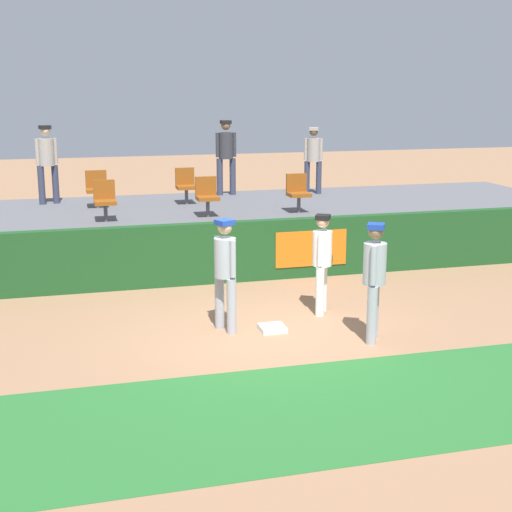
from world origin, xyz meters
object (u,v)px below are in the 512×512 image
(seat_front_left, at_px, (105,198))
(seat_back_center, at_px, (186,184))
(player_coach_visitor, at_px, (374,274))
(spectator_casual, at_px, (313,156))
(seat_front_right, at_px, (298,191))
(seat_front_center, at_px, (207,194))
(spectator_hooded, at_px, (47,159))
(first_base, at_px, (272,328))
(player_runner_visitor, at_px, (225,267))
(seat_back_left, at_px, (97,187))
(player_fielder_home, at_px, (322,257))
(spectator_capped, at_px, (226,152))

(seat_front_left, bearing_deg, seat_back_center, 42.11)
(player_coach_visitor, bearing_deg, spectator_casual, -163.83)
(seat_front_right, xyz_separation_m, seat_front_center, (-2.04, -0.00, -0.00))
(spectator_hooded, bearing_deg, seat_front_center, 127.55)
(first_base, distance_m, seat_back_center, 6.52)
(first_base, height_order, seat_front_left, seat_front_left)
(player_runner_visitor, xyz_separation_m, seat_front_right, (2.63, 4.33, 0.51))
(seat_back_left, height_order, spectator_casual, spectator_casual)
(player_runner_visitor, xyz_separation_m, seat_front_left, (-1.55, 4.33, 0.51))
(player_fielder_home, height_order, spectator_hooded, spectator_hooded)
(first_base, height_order, spectator_capped, spectator_capped)
(player_runner_visitor, bearing_deg, first_base, 50.77)
(first_base, xyz_separation_m, seat_back_left, (-2.33, 6.33, 1.52))
(spectator_capped, bearing_deg, player_fielder_home, 91.75)
(player_fielder_home, relative_size, seat_back_left, 2.04)
(seat_front_right, bearing_deg, seat_back_left, 157.01)
(seat_front_left, bearing_deg, seat_front_center, 0.00)
(player_coach_visitor, relative_size, seat_front_right, 2.18)
(seat_back_left, distance_m, spectator_hooded, 1.47)
(seat_back_left, distance_m, seat_front_center, 2.85)
(first_base, relative_size, seat_front_center, 0.48)
(seat_front_center, height_order, spectator_hooded, spectator_hooded)
(player_fielder_home, xyz_separation_m, player_coach_visitor, (0.27, -1.51, 0.07))
(spectator_capped, height_order, spectator_casual, spectator_capped)
(seat_front_center, xyz_separation_m, spectator_capped, (1.09, 2.94, 0.62))
(spectator_casual, bearing_deg, first_base, 84.34)
(player_fielder_home, bearing_deg, spectator_capped, -149.40)
(spectator_casual, bearing_deg, seat_back_center, 30.92)
(first_base, height_order, seat_back_center, seat_back_center)
(spectator_hooded, distance_m, spectator_casual, 6.56)
(first_base, relative_size, player_runner_visitor, 0.22)
(player_fielder_home, relative_size, seat_back_center, 2.04)
(first_base, distance_m, seat_front_right, 5.15)
(seat_front_right, xyz_separation_m, spectator_capped, (-0.95, 2.94, 0.62))
(player_runner_visitor, distance_m, seat_back_left, 6.36)
(first_base, distance_m, spectator_capped, 7.83)
(player_coach_visitor, relative_size, spectator_capped, 0.97)
(seat_back_center, distance_m, seat_front_right, 2.83)
(seat_front_center, relative_size, spectator_casual, 0.50)
(seat_back_center, bearing_deg, player_fielder_home, -76.47)
(seat_front_left, distance_m, spectator_hooded, 2.92)
(seat_back_center, bearing_deg, seat_front_right, -39.47)
(seat_front_right, xyz_separation_m, spectator_casual, (1.25, 2.57, 0.51))
(seat_back_center, height_order, spectator_casual, spectator_casual)
(spectator_capped, bearing_deg, seat_front_left, 43.03)
(seat_back_center, bearing_deg, seat_front_left, -137.89)
(player_runner_visitor, height_order, spectator_casual, spectator_casual)
(player_fielder_home, bearing_deg, seat_back_center, -136.89)
(first_base, height_order, player_runner_visitor, player_runner_visitor)
(player_fielder_home, relative_size, seat_front_left, 2.04)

